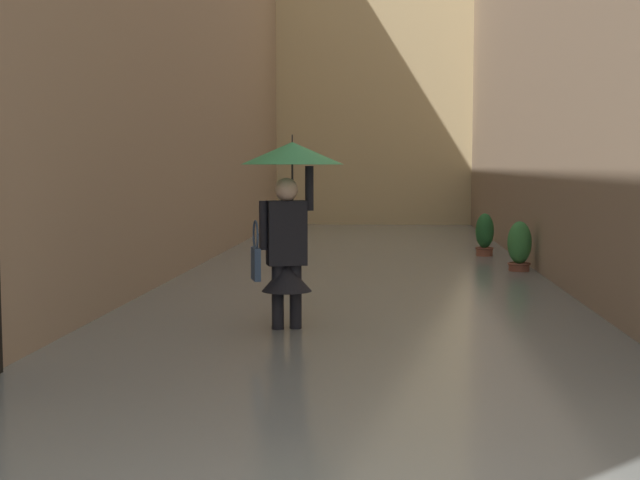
# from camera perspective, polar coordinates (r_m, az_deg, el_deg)

# --- Properties ---
(ground_plane) EXTENTS (60.00, 60.00, 0.00)m
(ground_plane) POSITION_cam_1_polar(r_m,az_deg,el_deg) (13.39, 2.74, -2.98)
(ground_plane) COLOR #605B56
(flood_water) EXTENTS (6.16, 27.69, 0.21)m
(flood_water) POSITION_cam_1_polar(r_m,az_deg,el_deg) (13.37, 2.74, -2.53)
(flood_water) COLOR slate
(flood_water) RESTS_ON ground_plane
(building_facade_far) EXTENTS (8.96, 1.80, 10.62)m
(building_facade_far) POSITION_cam_1_polar(r_m,az_deg,el_deg) (25.25, 3.58, 12.78)
(building_facade_far) COLOR tan
(building_facade_far) RESTS_ON ground_plane
(person_wading) EXTENTS (1.02, 1.02, 2.13)m
(person_wading) POSITION_cam_1_polar(r_m,az_deg,el_deg) (8.59, -2.02, 2.64)
(person_wading) COLOR black
(person_wading) RESTS_ON ground_plane
(potted_plant_mid_left) EXTENTS (0.37, 0.37, 0.98)m
(potted_plant_mid_left) POSITION_cam_1_polar(r_m,az_deg,el_deg) (13.77, 12.88, -0.73)
(potted_plant_mid_left) COLOR brown
(potted_plant_mid_left) RESTS_ON ground_plane
(potted_plant_near_left) EXTENTS (0.33, 0.33, 0.97)m
(potted_plant_near_left) POSITION_cam_1_polar(r_m,az_deg,el_deg) (15.97, 10.69, 0.04)
(potted_plant_near_left) COLOR brown
(potted_plant_near_left) RESTS_ON ground_plane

